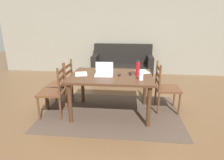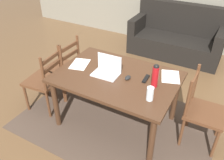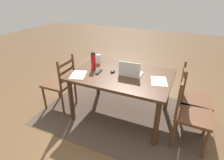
# 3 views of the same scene
# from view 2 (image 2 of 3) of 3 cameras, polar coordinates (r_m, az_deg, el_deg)

# --- Properties ---
(ground_plane) EXTENTS (14.00, 14.00, 0.00)m
(ground_plane) POSITION_cam_2_polar(r_m,az_deg,el_deg) (3.32, 1.00, -9.90)
(ground_plane) COLOR brown
(area_rug) EXTENTS (2.56, 1.73, 0.01)m
(area_rug) POSITION_cam_2_polar(r_m,az_deg,el_deg) (3.32, 1.00, -9.86)
(area_rug) COLOR #47382D
(area_rug) RESTS_ON ground
(dining_table) EXTENTS (1.48, 1.02, 0.75)m
(dining_table) POSITION_cam_2_polar(r_m,az_deg,el_deg) (2.91, 1.12, -0.47)
(dining_table) COLOR #422819
(dining_table) RESTS_ON ground
(chair_right_far) EXTENTS (0.45, 0.45, 0.95)m
(chair_right_far) POSITION_cam_2_polar(r_m,az_deg,el_deg) (2.96, 20.97, -7.07)
(chair_right_far) COLOR #56331E
(chair_right_far) RESTS_ON ground
(chair_left_near) EXTENTS (0.48, 0.48, 0.95)m
(chair_left_near) POSITION_cam_2_polar(r_m,az_deg,el_deg) (3.42, -15.92, -0.09)
(chair_left_near) COLOR #56331E
(chair_left_near) RESTS_ON ground
(chair_left_far) EXTENTS (0.45, 0.45, 0.95)m
(chair_left_far) POSITION_cam_2_polar(r_m,az_deg,el_deg) (3.66, -11.68, 2.97)
(chair_left_far) COLOR #56331E
(chair_left_far) RESTS_ON ground
(couch) EXTENTS (1.80, 0.80, 1.00)m
(couch) POSITION_cam_2_polar(r_m,az_deg,el_deg) (5.04, 15.42, 9.86)
(couch) COLOR black
(couch) RESTS_ON ground
(laptop) EXTENTS (0.33, 0.23, 0.23)m
(laptop) POSITION_cam_2_polar(r_m,az_deg,el_deg) (2.88, -1.14, 2.66)
(laptop) COLOR silver
(laptop) RESTS_ON dining_table
(water_bottle) EXTENTS (0.07, 0.07, 0.28)m
(water_bottle) POSITION_cam_2_polar(r_m,az_deg,el_deg) (2.64, 10.47, 1.19)
(water_bottle) COLOR #A81419
(water_bottle) RESTS_ON dining_table
(drinking_glass) EXTENTS (0.08, 0.08, 0.15)m
(drinking_glass) POSITION_cam_2_polar(r_m,az_deg,el_deg) (2.46, 9.23, -3.30)
(drinking_glass) COLOR silver
(drinking_glass) RESTS_ON dining_table
(computer_mouse) EXTENTS (0.06, 0.10, 0.03)m
(computer_mouse) POSITION_cam_2_polar(r_m,az_deg,el_deg) (2.80, 3.85, 0.59)
(computer_mouse) COLOR black
(computer_mouse) RESTS_ON dining_table
(tv_remote) EXTENTS (0.06, 0.17, 0.02)m
(tv_remote) POSITION_cam_2_polar(r_m,az_deg,el_deg) (2.81, 8.23, 0.31)
(tv_remote) COLOR black
(tv_remote) RESTS_ON dining_table
(paper_stack_left) EXTENTS (0.29, 0.35, 0.00)m
(paper_stack_left) POSITION_cam_2_polar(r_m,az_deg,el_deg) (2.93, 14.00, 0.82)
(paper_stack_left) COLOR white
(paper_stack_left) RESTS_ON dining_table
(paper_stack_right) EXTENTS (0.28, 0.34, 0.00)m
(paper_stack_right) POSITION_cam_2_polar(r_m,az_deg,el_deg) (3.13, -7.81, 3.86)
(paper_stack_right) COLOR white
(paper_stack_right) RESTS_ON dining_table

